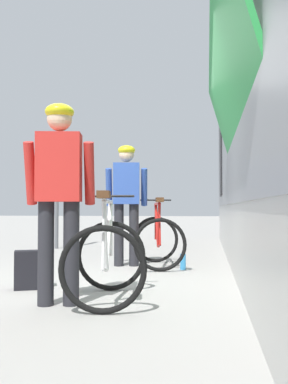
# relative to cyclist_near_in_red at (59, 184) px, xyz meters

# --- Properties ---
(ground_plane) EXTENTS (80.00, 80.00, 0.00)m
(ground_plane) POSITION_rel_cyclist_near_in_red_xyz_m (0.33, 1.25, -1.05)
(ground_plane) COLOR #A09E99
(cyclist_near_in_red) EXTENTS (0.65, 0.38, 1.76)m
(cyclist_near_in_red) POSITION_rel_cyclist_near_in_red_xyz_m (0.00, 0.00, 0.00)
(cyclist_near_in_red) COLOR #232328
(cyclist_near_in_red) RESTS_ON ground
(cyclist_far_in_blue) EXTENTS (0.64, 0.37, 1.76)m
(cyclist_far_in_blue) POSITION_rel_cyclist_near_in_red_xyz_m (0.11, 2.65, 0.00)
(cyclist_far_in_blue) COLOR #232328
(cyclist_far_in_blue) RESTS_ON ground
(bicycle_near_white) EXTENTS (0.86, 1.17, 0.99)m
(bicycle_near_white) POSITION_rel_cyclist_near_in_red_xyz_m (0.38, 0.23, -0.65)
(bicycle_near_white) COLOR black
(bicycle_near_white) RESTS_ON ground
(bicycle_far_red) EXTENTS (0.89, 1.18, 0.99)m
(bicycle_far_red) POSITION_rel_cyclist_near_in_red_xyz_m (0.57, 2.64, -0.65)
(bicycle_far_red) COLOR black
(bicycle_far_red) RESTS_ON ground
(backpack_on_platform) EXTENTS (0.33, 0.27, 0.40)m
(backpack_on_platform) POSITION_rel_cyclist_near_in_red_xyz_m (-0.57, 0.70, -0.85)
(backpack_on_platform) COLOR black
(backpack_on_platform) RESTS_ON ground
(water_bottle_near_the_bikes) EXTENTS (0.08, 0.08, 0.22)m
(water_bottle_near_the_bikes) POSITION_rel_cyclist_near_in_red_xyz_m (0.95, 2.39, -0.95)
(water_bottle_near_the_bikes) COLOR #338CCC
(water_bottle_near_the_bikes) RESTS_ON ground
(platform_sign_post) EXTENTS (0.08, 0.70, 2.40)m
(platform_sign_post) POSITION_rel_cyclist_near_in_red_xyz_m (-1.83, 5.18, 0.57)
(platform_sign_post) COLOR #595B60
(platform_sign_post) RESTS_ON ground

